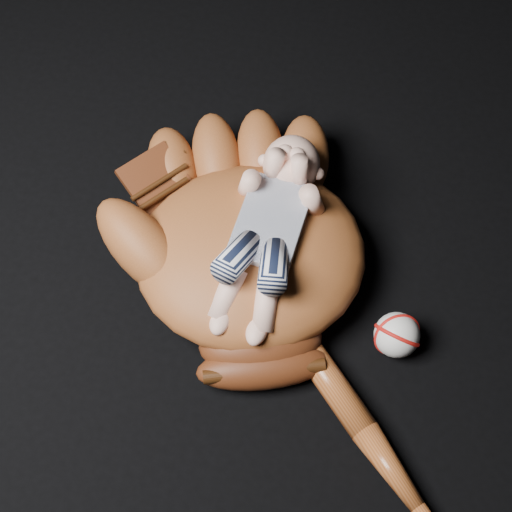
% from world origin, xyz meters
% --- Properties ---
extents(baseball_glove, '(0.62, 0.66, 0.17)m').
position_xyz_m(baseball_glove, '(-0.03, 0.15, 0.09)').
color(baseball_glove, brown).
rests_on(baseball_glove, ground).
extents(newborn_baby, '(0.21, 0.38, 0.15)m').
position_xyz_m(newborn_baby, '(-0.01, 0.15, 0.14)').
color(newborn_baby, '#F0B39A').
rests_on(newborn_baby, baseball_glove).
extents(baseball_bat, '(0.37, 0.40, 0.05)m').
position_xyz_m(baseball_bat, '(0.21, -0.12, 0.02)').
color(baseball_bat, brown).
rests_on(baseball_bat, ground).
extents(baseball, '(0.08, 0.08, 0.08)m').
position_xyz_m(baseball, '(0.22, 0.06, 0.04)').
color(baseball, silver).
rests_on(baseball, ground).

